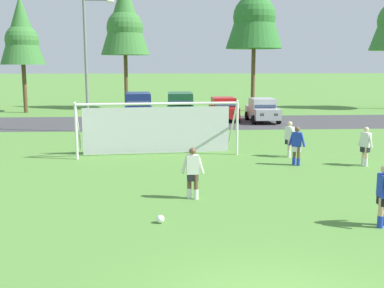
{
  "coord_description": "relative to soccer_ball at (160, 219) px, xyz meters",
  "views": [
    {
      "loc": [
        -1.89,
        -7.03,
        4.19
      ],
      "look_at": [
        -0.77,
        10.37,
        1.21
      ],
      "focal_mm": 43.68,
      "sensor_mm": 36.0,
      "label": 1
    }
  ],
  "objects": [
    {
      "name": "parked_car_slot_far_left",
      "position": [
        -1.66,
        22.06,
        1.0
      ],
      "size": [
        2.37,
        4.72,
        2.16
      ],
      "color": "navy",
      "rests_on": "ground"
    },
    {
      "name": "player_winger_right",
      "position": [
        5.87,
        8.72,
        0.71
      ],
      "size": [
        0.39,
        0.72,
        1.64
      ],
      "color": "beige",
      "rests_on": "ground"
    },
    {
      "name": "parked_car_slot_center",
      "position": [
        7.47,
        21.92,
        0.77
      ],
      "size": [
        2.05,
        4.21,
        1.72
      ],
      "color": "#B2B2BC",
      "rests_on": "ground"
    },
    {
      "name": "tree_mid_left",
      "position": [
        -3.33,
        33.36,
        8.28
      ],
      "size": [
        4.57,
        4.57,
        12.19
      ],
      "color": "brown",
      "rests_on": "ground"
    },
    {
      "name": "ground_plane",
      "position": [
        1.97,
        10.05,
        -0.11
      ],
      "size": [
        400.0,
        400.0,
        0.0
      ],
      "primitive_type": "plane",
      "color": "#518438"
    },
    {
      "name": "soccer_goal",
      "position": [
        -0.15,
        9.86,
        1.18
      ],
      "size": [
        7.55,
        2.54,
        2.57
      ],
      "color": "white",
      "rests_on": "ground"
    },
    {
      "name": "soccer_ball",
      "position": [
        0.0,
        0.0,
        0.0
      ],
      "size": [
        0.22,
        0.22,
        0.22
      ],
      "color": "white",
      "rests_on": "ground"
    },
    {
      "name": "street_lamp",
      "position": [
        -4.4,
        17.51,
        4.1
      ],
      "size": [
        2.0,
        0.32,
        8.13
      ],
      "color": "slate",
      "rests_on": "ground"
    },
    {
      "name": "tree_left_edge",
      "position": [
        -11.89,
        29.86,
        6.78
      ],
      "size": [
        3.76,
        3.76,
        10.02
      ],
      "color": "brown",
      "rests_on": "ground"
    },
    {
      "name": "parking_lot_strip",
      "position": [
        1.97,
        21.89,
        -0.11
      ],
      "size": [
        52.0,
        8.4,
        0.01
      ],
      "primitive_type": "cube",
      "color": "#3D3D3F",
      "rests_on": "ground"
    },
    {
      "name": "parked_car_slot_center_left",
      "position": [
        4.73,
        23.11,
        0.77
      ],
      "size": [
        2.09,
        4.23,
        1.72
      ],
      "color": "red",
      "rests_on": "ground"
    },
    {
      "name": "tree_center_back",
      "position": [
        8.32,
        30.12,
        9.13
      ],
      "size": [
        5.03,
        5.03,
        13.42
      ],
      "color": "brown",
      "rests_on": "ground"
    },
    {
      "name": "player_defender_far",
      "position": [
        5.69,
        6.93,
        0.71
      ],
      "size": [
        0.67,
        0.46,
        1.64
      ],
      "color": "brown",
      "rests_on": "ground"
    },
    {
      "name": "parked_car_slot_left",
      "position": [
        1.4,
        21.96,
        1.0
      ],
      "size": [
        2.22,
        4.64,
        2.16
      ],
      "color": "#194C2D",
      "rests_on": "ground"
    },
    {
      "name": "player_striker_near",
      "position": [
        5.78,
        -0.64,
        0.71
      ],
      "size": [
        0.31,
        0.73,
        1.64
      ],
      "color": "tan",
      "rests_on": "ground"
    },
    {
      "name": "player_midfield_center",
      "position": [
        1.01,
        2.25,
        0.71
      ],
      "size": [
        0.73,
        0.27,
        1.64
      ],
      "color": "brown",
      "rests_on": "ground"
    },
    {
      "name": "player_trailing_back",
      "position": [
        8.52,
        6.65,
        0.71
      ],
      "size": [
        0.41,
        0.71,
        1.64
      ],
      "color": "beige",
      "rests_on": "ground"
    }
  ]
}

